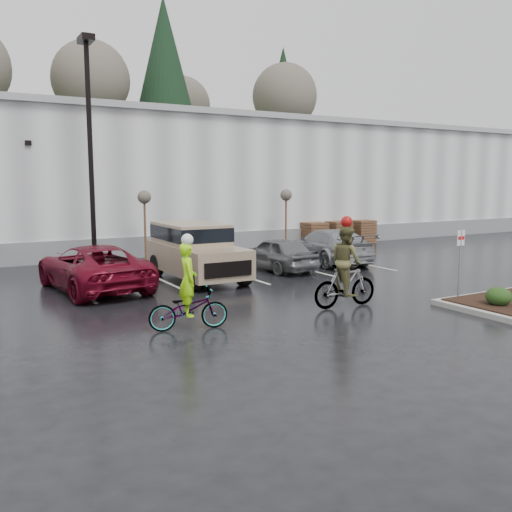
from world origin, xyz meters
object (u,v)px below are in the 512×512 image
lamppost (89,128)px  sapling_east (286,198)px  sapling_mid (144,201)px  pallet_stack_a (314,234)px  pallet_stack_c (362,232)px  suv_tan (197,252)px  car_grey (277,254)px  car_far_silver (328,246)px  cyclist_olive (345,275)px  cyclist_hivis (188,300)px  pallet_stack_b (338,233)px  fire_lane_sign (460,256)px  car_red (93,267)px

lamppost → sapling_east: bearing=5.7°
sapling_mid → pallet_stack_a: bearing=5.7°
pallet_stack_c → suv_tan: (-13.34, -6.41, 0.35)m
car_grey → car_far_silver: 3.05m
car_far_silver → cyclist_olive: cyclist_olive is taller
cyclist_hivis → pallet_stack_b: bearing=-36.9°
suv_tan → cyclist_olive: cyclist_olive is taller
pallet_stack_b → suv_tan: bearing=-151.0°
pallet_stack_b → cyclist_olive: bearing=-127.5°
lamppost → sapling_east: lamppost is taller
suv_tan → lamppost: bearing=121.1°
pallet_stack_a → suv_tan: size_ratio=0.26×
sapling_east → suv_tan: size_ratio=0.63×
pallet_stack_b → car_far_silver: size_ratio=0.26×
sapling_east → cyclist_hivis: (-10.23, -11.50, -2.00)m
pallet_stack_b → fire_lane_sign: fire_lane_sign is taller
car_far_silver → cyclist_olive: bearing=63.5°
sapling_mid → pallet_stack_c: sapling_mid is taller
pallet_stack_b → car_red: size_ratio=0.25×
sapling_east → car_grey: (-3.64, -4.97, -2.05)m
car_far_silver → lamppost: bearing=-12.7°
car_far_silver → sapling_mid: bearing=-25.4°
pallet_stack_c → car_red: (-17.08, -6.39, 0.08)m
lamppost → pallet_stack_a: 13.61m
pallet_stack_a → suv_tan: 11.75m
pallet_stack_b → suv_tan: size_ratio=0.26×
cyclist_olive → sapling_east: bearing=-22.7°
sapling_mid → car_far_silver: bearing=-32.8°
car_red → cyclist_hivis: size_ratio=2.33×
sapling_mid → car_red: sapling_mid is taller
lamppost → pallet_stack_c: (16.00, 2.00, -5.01)m
suv_tan → cyclist_olive: bearing=-72.3°
pallet_stack_a → cyclist_olive: bearing=-122.3°
pallet_stack_a → car_grey: (-6.14, -5.97, 0.01)m
pallet_stack_c → cyclist_olive: cyclist_olive is taller
pallet_stack_a → cyclist_olive: (-7.89, -12.50, 0.26)m
pallet_stack_b → car_far_silver: 7.26m
cyclist_olive → fire_lane_sign: bearing=-109.7°
sapling_mid → car_red: (-3.58, -5.39, -1.97)m
lamppost → pallet_stack_c: bearing=7.1°
lamppost → car_far_silver: bearing=-20.0°
pallet_stack_a → suv_tan: suv_tan is taller
sapling_east → cyclist_olive: sapling_east is taller
sapling_mid → pallet_stack_c: (13.50, 1.00, -2.05)m
fire_lane_sign → cyclist_olive: cyclist_olive is taller
lamppost → fire_lane_sign: lamppost is taller
pallet_stack_b → car_grey: car_grey is taller
sapling_east → pallet_stack_b: 4.78m
sapling_mid → car_grey: 6.62m
fire_lane_sign → cyclist_olive: 3.48m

